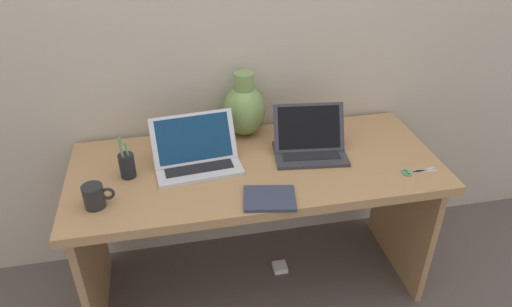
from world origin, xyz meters
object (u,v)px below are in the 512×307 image
object	(u,v)px
green_vase	(244,109)
scissors	(413,172)
pen_cup	(127,165)
power_brick	(280,267)
laptop_right	(309,141)
laptop_left	(196,153)
coffee_mug	(94,196)
notebook_stack	(270,198)

from	to	relation	value
green_vase	scissors	distance (m)	0.78
pen_cup	power_brick	bearing A→B (deg)	3.75
pen_cup	scissors	size ratio (longest dim) A/B	1.23
laptop_right	pen_cup	size ratio (longest dim) A/B	1.82
scissors	green_vase	bearing A→B (deg)	143.15
laptop_left	scissors	bearing A→B (deg)	-15.48
green_vase	coffee_mug	size ratio (longest dim) A/B	2.61
laptop_right	coffee_mug	xyz separation A→B (m)	(-0.88, -0.21, -0.01)
notebook_stack	green_vase	bearing A→B (deg)	90.40
green_vase	laptop_left	bearing A→B (deg)	-137.56
laptop_right	pen_cup	xyz separation A→B (m)	(-0.77, -0.03, 0.00)
green_vase	notebook_stack	distance (m)	0.54
scissors	notebook_stack	bearing A→B (deg)	-174.27
notebook_stack	coffee_mug	world-z (taller)	coffee_mug
pen_cup	notebook_stack	bearing A→B (deg)	-26.78
laptop_left	power_brick	world-z (taller)	laptop_left
notebook_stack	coffee_mug	distance (m)	0.64
laptop_left	laptop_right	size ratio (longest dim) A/B	1.11
laptop_left	laptop_right	distance (m)	0.49
laptop_left	notebook_stack	world-z (taller)	laptop_left
laptop_left	laptop_right	xyz separation A→B (m)	(0.49, -0.00, -0.00)
laptop_right	scissors	xyz separation A→B (m)	(0.37, -0.24, -0.05)
coffee_mug	green_vase	bearing A→B (deg)	34.30
laptop_left	coffee_mug	world-z (taller)	laptop_left
pen_cup	power_brick	size ratio (longest dim) A/B	2.58
power_brick	notebook_stack	bearing A→B (deg)	-113.35
green_vase	coffee_mug	bearing A→B (deg)	-145.70
laptop_left	coffee_mug	xyz separation A→B (m)	(-0.39, -0.21, -0.01)
notebook_stack	scissors	world-z (taller)	notebook_stack
laptop_right	coffee_mug	world-z (taller)	laptop_right
laptop_left	scissors	size ratio (longest dim) A/B	2.48
notebook_stack	coffee_mug	size ratio (longest dim) A/B	1.69
laptop_right	green_vase	xyz separation A→B (m)	(-0.25, 0.22, 0.07)
coffee_mug	pen_cup	distance (m)	0.21
notebook_stack	coffee_mug	bearing A→B (deg)	171.84
laptop_left	notebook_stack	bearing A→B (deg)	-50.40
laptop_right	laptop_left	bearing A→B (deg)	179.92
coffee_mug	scissors	size ratio (longest dim) A/B	0.78
scissors	laptop_right	bearing A→B (deg)	147.37
coffee_mug	notebook_stack	bearing A→B (deg)	-8.16
green_vase	notebook_stack	bearing A→B (deg)	-89.60
laptop_right	notebook_stack	xyz separation A→B (m)	(-0.24, -0.30, -0.05)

